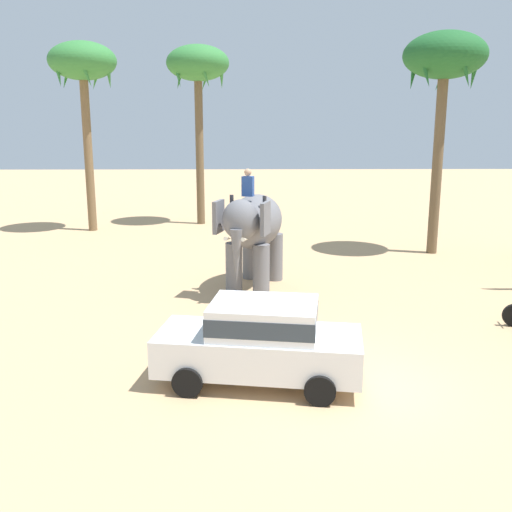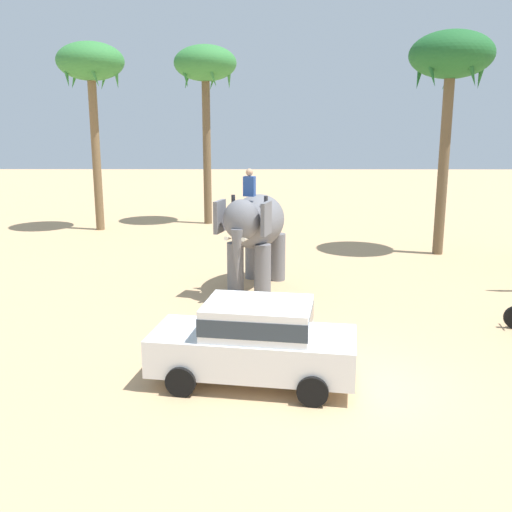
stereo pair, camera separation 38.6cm
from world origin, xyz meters
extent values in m
plane|color=tan|center=(0.00, 0.00, 0.00)|extent=(120.00, 120.00, 0.00)
cube|color=white|center=(-1.52, 0.11, 0.68)|extent=(4.32, 2.32, 0.76)
cube|color=white|center=(-1.43, 0.09, 1.38)|extent=(2.32, 1.87, 0.64)
cube|color=#2D3842|center=(-1.43, 0.09, 1.38)|extent=(2.34, 1.89, 0.35)
cylinder|color=black|center=(-2.91, -0.53, 0.30)|extent=(0.62, 0.27, 0.60)
cylinder|color=black|center=(-2.65, 1.15, 0.30)|extent=(0.62, 0.27, 0.60)
cylinder|color=black|center=(-0.40, -0.93, 0.30)|extent=(0.62, 0.27, 0.60)
cylinder|color=black|center=(-0.14, 0.75, 0.30)|extent=(0.62, 0.27, 0.60)
ellipsoid|color=slate|center=(-1.47, 7.37, 2.15)|extent=(2.40, 3.42, 1.70)
cylinder|color=slate|center=(-1.31, 6.35, 0.80)|extent=(0.52, 0.52, 1.60)
cylinder|color=slate|center=(-2.16, 6.60, 0.80)|extent=(0.52, 0.52, 1.60)
cylinder|color=slate|center=(-0.79, 8.14, 0.80)|extent=(0.52, 0.52, 1.60)
cylinder|color=slate|center=(-1.64, 8.38, 0.80)|extent=(0.52, 0.52, 1.60)
ellipsoid|color=slate|center=(-1.93, 5.80, 2.45)|extent=(1.34, 1.27, 1.20)
cube|color=slate|center=(-1.21, 5.70, 2.50)|extent=(0.34, 0.80, 0.96)
cube|color=slate|center=(-2.59, 6.10, 2.50)|extent=(0.34, 0.80, 0.96)
cone|color=slate|center=(-2.05, 5.37, 1.45)|extent=(0.45, 0.45, 1.60)
cone|color=beige|center=(-1.79, 5.35, 1.95)|extent=(0.27, 0.57, 0.21)
cone|color=beige|center=(-2.29, 5.49, 1.95)|extent=(0.27, 0.57, 0.21)
cube|color=#2D519E|center=(-1.71, 6.55, 3.35)|extent=(0.39, 0.33, 0.60)
sphere|color=tan|center=(-1.71, 6.55, 3.77)|extent=(0.22, 0.22, 0.22)
cylinder|color=#333338|center=(-1.21, 6.40, 2.80)|extent=(0.12, 0.12, 0.55)
cylinder|color=#333338|center=(-2.21, 6.69, 2.80)|extent=(0.12, 0.12, 0.55)
cylinder|color=brown|center=(-4.19, 19.83, 4.04)|extent=(0.42, 0.42, 8.07)
ellipsoid|color=#337A38|center=(-4.19, 19.83, 8.27)|extent=(3.20, 3.20, 1.80)
cone|color=#337A38|center=(-2.99, 19.83, 7.77)|extent=(0.40, 0.92, 1.64)
cone|color=#337A38|center=(-3.82, 20.97, 7.77)|extent=(0.91, 0.57, 1.67)
cone|color=#337A38|center=(-5.16, 20.54, 7.77)|extent=(0.73, 0.83, 1.69)
cone|color=#337A38|center=(-5.16, 19.13, 7.77)|extent=(0.73, 0.83, 1.69)
cone|color=#337A38|center=(-3.82, 18.69, 7.77)|extent=(0.91, 0.57, 1.67)
cylinder|color=brown|center=(5.92, 12.30, 3.80)|extent=(0.41, 0.41, 7.60)
ellipsoid|color=#1E5B28|center=(5.92, 12.30, 7.80)|extent=(3.20, 3.20, 1.80)
cone|color=#1E5B28|center=(7.12, 12.30, 7.30)|extent=(0.40, 0.92, 1.64)
cone|color=#1E5B28|center=(6.29, 13.44, 7.30)|extent=(0.91, 0.57, 1.67)
cone|color=#1E5B28|center=(4.94, 13.01, 7.30)|extent=(0.73, 0.83, 1.69)
cone|color=#1E5B28|center=(4.94, 11.60, 7.30)|extent=(0.73, 0.83, 1.69)
cone|color=#1E5B28|center=(6.29, 11.16, 7.30)|extent=(0.91, 0.57, 1.67)
cylinder|color=brown|center=(-9.50, 17.86, 3.98)|extent=(0.42, 0.42, 7.96)
ellipsoid|color=#337A38|center=(-9.50, 17.86, 8.16)|extent=(3.20, 3.20, 1.80)
cone|color=#337A38|center=(-8.30, 17.86, 7.66)|extent=(0.40, 0.92, 1.64)
cone|color=#337A38|center=(-9.12, 19.00, 7.66)|extent=(0.91, 0.57, 1.67)
cone|color=#337A38|center=(-10.47, 18.57, 7.66)|extent=(0.73, 0.83, 1.69)
cone|color=#337A38|center=(-10.47, 17.16, 7.66)|extent=(0.73, 0.83, 1.69)
cone|color=#337A38|center=(-9.12, 16.72, 7.66)|extent=(0.91, 0.57, 1.67)
camera|label=1|loc=(-1.78, -10.80, 5.11)|focal=40.28mm
camera|label=2|loc=(-1.39, -10.81, 5.11)|focal=40.28mm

